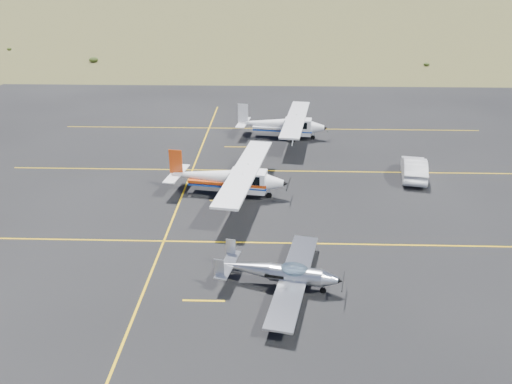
% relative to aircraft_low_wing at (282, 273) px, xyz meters
% --- Properties ---
extents(ground, '(1600.00, 1600.00, 0.00)m').
position_rel_aircraft_low_wing_xyz_m(ground, '(-0.68, 2.30, -0.85)').
color(ground, '#383D1C').
rests_on(ground, ground).
extents(apron, '(72.00, 72.00, 0.02)m').
position_rel_aircraft_low_wing_xyz_m(apron, '(-0.68, 9.30, -0.85)').
color(apron, black).
rests_on(apron, ground).
extents(aircraft_low_wing, '(5.93, 8.16, 1.77)m').
position_rel_aircraft_low_wing_xyz_m(aircraft_low_wing, '(0.00, 0.00, 0.00)').
color(aircraft_low_wing, silver).
rests_on(aircraft_low_wing, apron).
extents(aircraft_cessna, '(7.29, 12.03, 3.03)m').
position_rel_aircraft_low_wing_xyz_m(aircraft_cessna, '(-3.48, 10.79, 0.50)').
color(aircraft_cessna, white).
rests_on(aircraft_cessna, apron).
extents(aircraft_plain, '(7.22, 11.95, 3.01)m').
position_rel_aircraft_low_wing_xyz_m(aircraft_plain, '(0.41, 23.44, 0.49)').
color(aircraft_plain, silver).
rests_on(aircraft_plain, apron).
extents(sedan, '(2.50, 4.98, 1.57)m').
position_rel_aircraft_low_wing_xyz_m(sedan, '(9.97, 14.23, -0.05)').
color(sedan, silver).
rests_on(sedan, apron).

